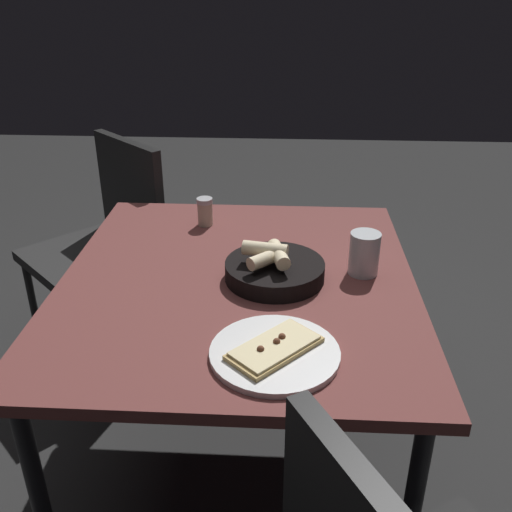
{
  "coord_description": "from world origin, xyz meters",
  "views": [
    {
      "loc": [
        1.33,
        0.12,
        1.44
      ],
      "look_at": [
        0.01,
        0.05,
        0.77
      ],
      "focal_mm": 40.02,
      "sensor_mm": 36.0,
      "label": 1
    }
  ],
  "objects_px": {
    "pepper_shaker": "(205,213)",
    "chair_near": "(108,236)",
    "dining_table": "(238,297)",
    "beer_glass": "(364,256)",
    "pizza_plate": "(275,352)",
    "bread_basket": "(274,269)"
  },
  "relations": [
    {
      "from": "dining_table",
      "to": "chair_near",
      "type": "bearing_deg",
      "value": -139.34
    },
    {
      "from": "bread_basket",
      "to": "dining_table",
      "type": "bearing_deg",
      "value": -92.37
    },
    {
      "from": "pepper_shaker",
      "to": "chair_near",
      "type": "bearing_deg",
      "value": -125.98
    },
    {
      "from": "pepper_shaker",
      "to": "chair_near",
      "type": "height_order",
      "value": "chair_near"
    },
    {
      "from": "pepper_shaker",
      "to": "chair_near",
      "type": "relative_size",
      "value": 0.1
    },
    {
      "from": "pizza_plate",
      "to": "pepper_shaker",
      "type": "xyz_separation_m",
      "value": [
        -0.68,
        -0.24,
        0.03
      ]
    },
    {
      "from": "pepper_shaker",
      "to": "chair_near",
      "type": "xyz_separation_m",
      "value": [
        -0.32,
        -0.44,
        -0.24
      ]
    },
    {
      "from": "bread_basket",
      "to": "pepper_shaker",
      "type": "distance_m",
      "value": 0.42
    },
    {
      "from": "pizza_plate",
      "to": "beer_glass",
      "type": "distance_m",
      "value": 0.45
    },
    {
      "from": "dining_table",
      "to": "beer_glass",
      "type": "distance_m",
      "value": 0.36
    },
    {
      "from": "pizza_plate",
      "to": "pepper_shaker",
      "type": "relative_size",
      "value": 3.09
    },
    {
      "from": "dining_table",
      "to": "chair_near",
      "type": "xyz_separation_m",
      "value": [
        -0.66,
        -0.57,
        -0.14
      ]
    },
    {
      "from": "bread_basket",
      "to": "chair_near",
      "type": "bearing_deg",
      "value": -135.04
    },
    {
      "from": "beer_glass",
      "to": "pizza_plate",
      "type": "bearing_deg",
      "value": -30.68
    },
    {
      "from": "dining_table",
      "to": "chair_near",
      "type": "height_order",
      "value": "chair_near"
    },
    {
      "from": "pepper_shaker",
      "to": "chair_near",
      "type": "distance_m",
      "value": 0.59
    },
    {
      "from": "bread_basket",
      "to": "beer_glass",
      "type": "height_order",
      "value": "beer_glass"
    },
    {
      "from": "pizza_plate",
      "to": "dining_table",
      "type": "bearing_deg",
      "value": -162.37
    },
    {
      "from": "beer_glass",
      "to": "bread_basket",
      "type": "bearing_deg",
      "value": -78.28
    },
    {
      "from": "beer_glass",
      "to": "pepper_shaker",
      "type": "height_order",
      "value": "beer_glass"
    },
    {
      "from": "pepper_shaker",
      "to": "pizza_plate",
      "type": "bearing_deg",
      "value": 19.36
    },
    {
      "from": "chair_near",
      "to": "pepper_shaker",
      "type": "bearing_deg",
      "value": 54.02
    }
  ]
}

